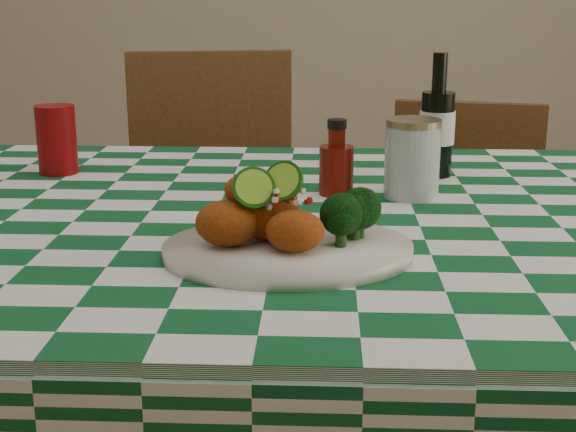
# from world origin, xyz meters

# --- Properties ---
(plate) EXTENTS (0.35, 0.28, 0.02)m
(plate) POSITION_xyz_m (0.02, -0.21, 0.80)
(plate) COLOR silver
(plate) RESTS_ON dining_table
(fried_chicken_pile) EXTENTS (0.15, 0.11, 0.10)m
(fried_chicken_pile) POSITION_xyz_m (-0.00, -0.21, 0.85)
(fried_chicken_pile) COLOR #A43F0F
(fried_chicken_pile) RESTS_ON plate
(broccoli_side) EXTENTS (0.09, 0.09, 0.07)m
(broccoli_side) POSITION_xyz_m (0.09, -0.20, 0.84)
(broccoli_side) COLOR black
(broccoli_side) RESTS_ON plate
(red_tumbler) EXTENTS (0.09, 0.09, 0.13)m
(red_tumbler) POSITION_xyz_m (-0.43, 0.25, 0.85)
(red_tumbler) COLOR maroon
(red_tumbler) RESTS_ON dining_table
(ketchup_bottle) EXTENTS (0.07, 0.07, 0.13)m
(ketchup_bottle) POSITION_xyz_m (0.09, 0.12, 0.85)
(ketchup_bottle) COLOR #620D04
(ketchup_bottle) RESTS_ON dining_table
(mason_jar) EXTENTS (0.10, 0.10, 0.13)m
(mason_jar) POSITION_xyz_m (0.21, 0.10, 0.85)
(mason_jar) COLOR #B2BCBA
(mason_jar) RESTS_ON dining_table
(beer_bottle) EXTENTS (0.08, 0.08, 0.22)m
(beer_bottle) POSITION_xyz_m (0.27, 0.26, 0.90)
(beer_bottle) COLOR black
(beer_bottle) RESTS_ON dining_table
(wooden_chair_left) EXTENTS (0.51, 0.52, 0.96)m
(wooden_chair_left) POSITION_xyz_m (-0.21, 0.76, 0.48)
(wooden_chair_left) COLOR #472814
(wooden_chair_left) RESTS_ON ground
(wooden_chair_right) EXTENTS (0.45, 0.47, 0.84)m
(wooden_chair_right) POSITION_xyz_m (0.40, 0.71, 0.42)
(wooden_chair_right) COLOR #472814
(wooden_chair_right) RESTS_ON ground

